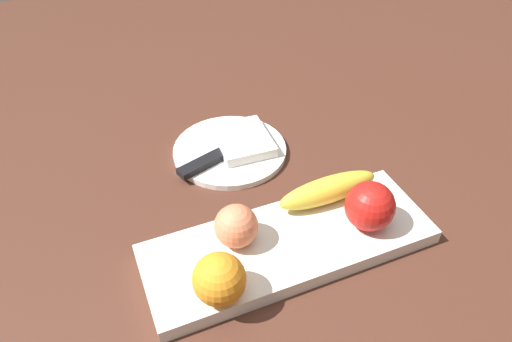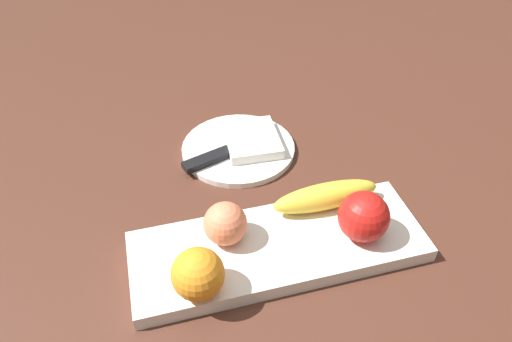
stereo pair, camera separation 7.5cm
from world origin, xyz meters
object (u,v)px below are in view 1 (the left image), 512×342
(orange_near_apple, at_px, (219,279))
(knife, at_px, (209,161))
(apple, at_px, (371,208))
(banana, at_px, (328,190))
(peach, at_px, (236,226))
(fruit_tray, at_px, (289,244))
(dinner_plate, at_px, (230,150))
(folded_napkin, at_px, (243,140))

(orange_near_apple, bearing_deg, knife, 74.51)
(apple, distance_m, banana, 0.08)
(peach, height_order, knife, peach)
(fruit_tray, distance_m, apple, 0.13)
(banana, relative_size, orange_near_apple, 2.45)
(fruit_tray, height_order, peach, peach)
(apple, height_order, knife, apple)
(knife, bearing_deg, dinner_plate, 10.57)
(fruit_tray, height_order, folded_napkin, folded_napkin)
(peach, bearing_deg, dinner_plate, 72.19)
(orange_near_apple, height_order, peach, orange_near_apple)
(banana, xyz_separation_m, dinner_plate, (-0.09, 0.20, -0.04))
(fruit_tray, bearing_deg, orange_near_apple, -156.91)
(peach, height_order, folded_napkin, peach)
(orange_near_apple, bearing_deg, fruit_tray, 23.09)
(folded_napkin, xyz_separation_m, knife, (-0.07, -0.03, -0.00))
(apple, height_order, peach, apple)
(dinner_plate, relative_size, folded_napkin, 1.83)
(dinner_plate, bearing_deg, fruit_tray, -90.00)
(banana, bearing_deg, folded_napkin, -73.37)
(fruit_tray, distance_m, orange_near_apple, 0.14)
(dinner_plate, bearing_deg, knife, -151.67)
(apple, height_order, banana, apple)
(orange_near_apple, bearing_deg, folded_napkin, 63.54)
(orange_near_apple, bearing_deg, dinner_plate, 67.61)
(banana, bearing_deg, apple, 110.28)
(apple, relative_size, dinner_plate, 0.36)
(orange_near_apple, height_order, folded_napkin, orange_near_apple)
(peach, xyz_separation_m, knife, (0.02, 0.20, -0.04))
(fruit_tray, bearing_deg, apple, -10.33)
(orange_near_apple, bearing_deg, banana, 25.62)
(orange_near_apple, distance_m, peach, 0.09)
(apple, xyz_separation_m, knife, (-0.16, 0.24, -0.04))
(apple, relative_size, banana, 0.44)
(knife, bearing_deg, folded_napkin, 1.52)
(fruit_tray, height_order, dinner_plate, fruit_tray)
(orange_near_apple, xyz_separation_m, dinner_plate, (0.12, 0.30, -0.05))
(apple, relative_size, folded_napkin, 0.65)
(fruit_tray, relative_size, orange_near_apple, 6.17)
(apple, distance_m, orange_near_apple, 0.24)
(banana, relative_size, dinner_plate, 0.82)
(fruit_tray, xyz_separation_m, knife, (-0.05, 0.22, 0.00))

